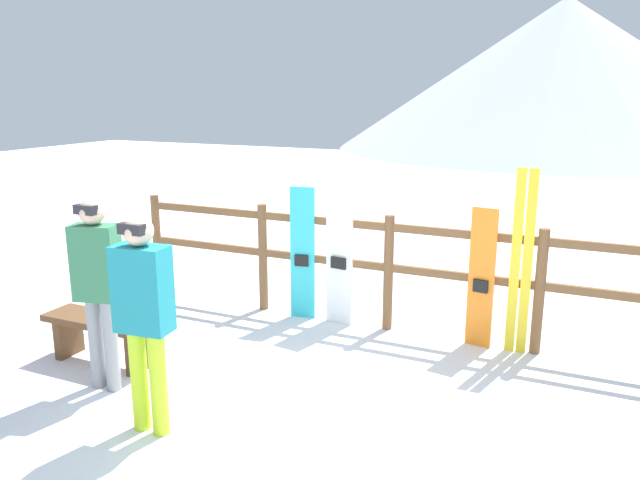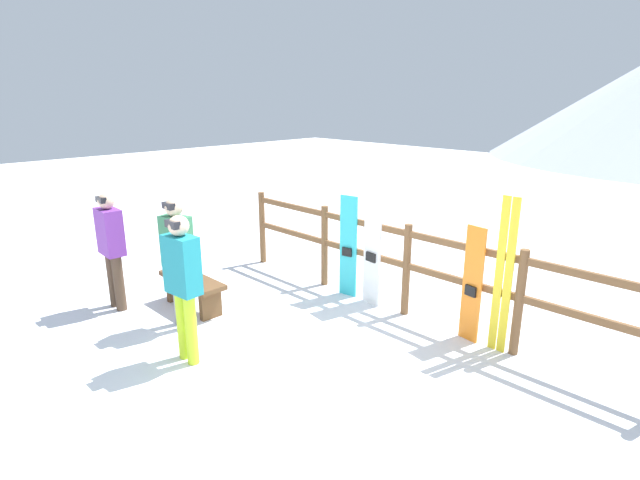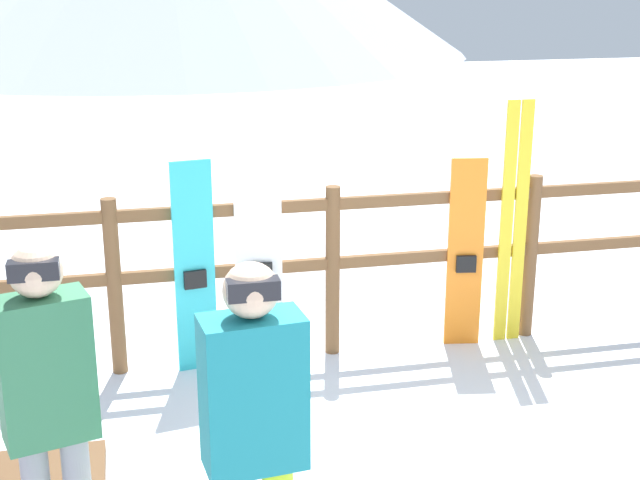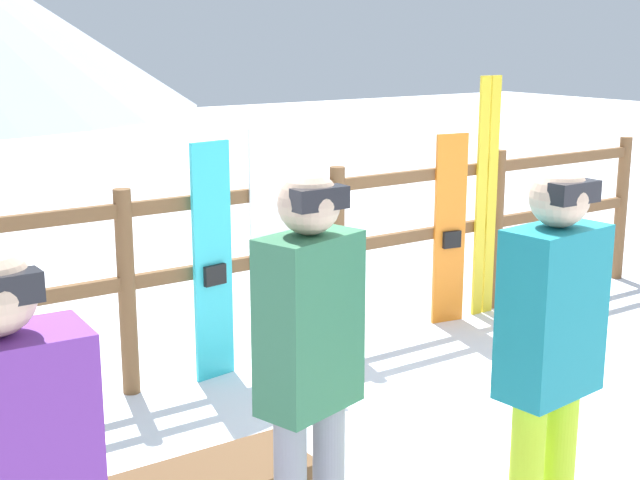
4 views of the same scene
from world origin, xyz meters
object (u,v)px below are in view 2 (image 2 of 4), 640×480
Objects in this scene: ski_pair_yellow at (504,276)px; person_teal at (183,278)px; bench at (192,286)px; person_plaid_green at (177,253)px; snowboard_white at (372,252)px; snowboard_cyan at (348,247)px; person_purple at (111,243)px; snowboard_orange at (472,285)px.

person_teal is at bearing -130.97° from ski_pair_yellow.
person_teal is at bearing -33.09° from bench.
person_plaid_green reaches higher than snowboard_white.
snowboard_white reaches higher than snowboard_cyan.
ski_pair_yellow reaches higher than bench.
snowboard_orange is at bearing 33.72° from person_purple.
person_plaid_green is 0.87m from person_teal.
bench is 0.69× the size of person_plaid_green.
person_teal is (0.78, -0.38, -0.01)m from person_plaid_green.
ski_pair_yellow is (0.35, 0.00, 0.20)m from snowboard_orange.
person_purple is 1.05× the size of snowboard_white.
person_purple is at bearing -132.44° from snowboard_white.
ski_pair_yellow is at bearing 0.58° from snowboard_orange.
snowboard_cyan is at bearing -179.99° from snowboard_white.
ski_pair_yellow reaches higher than person_plaid_green.
snowboard_white is (1.19, 2.17, -0.21)m from person_plaid_green.
ski_pair_yellow is at bearing 31.44° from person_purple.
person_teal reaches higher than bench.
snowboard_cyan is 2.24m from ski_pair_yellow.
ski_pair_yellow is at bearing 0.11° from snowboard_white.
snowboard_white is (0.43, 0.00, 0.03)m from snowboard_cyan.
person_purple is 0.97× the size of person_teal.
person_teal is at bearing -89.60° from snowboard_cyan.
person_plaid_green is at bearing 154.00° from person_teal.
person_plaid_green is at bearing -109.31° from snowboard_cyan.
person_teal reaches higher than person_purple.
snowboard_white reaches higher than bench.
snowboard_cyan is at bearing 90.40° from person_teal.
person_purple is at bearing -126.65° from snowboard_cyan.
bench is 0.77× the size of snowboard_cyan.
person_plaid_green is (0.37, -0.37, 0.63)m from bench.
person_purple reaches higher than snowboard_orange.
person_purple is at bearing -148.56° from ski_pair_yellow.
bench is 2.16m from snowboard_cyan.
snowboard_orange is (3.74, 2.50, -0.22)m from person_purple.
person_teal is at bearing -126.23° from snowboard_orange.
snowboard_white is 1.09× the size of snowboard_orange.
person_teal is 1.08× the size of snowboard_white.
person_teal is 1.18× the size of snowboard_orange.
person_purple is 1.09× the size of snowboard_cyan.
bench is 3.86m from ski_pair_yellow.
bench is 1.17m from person_purple.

